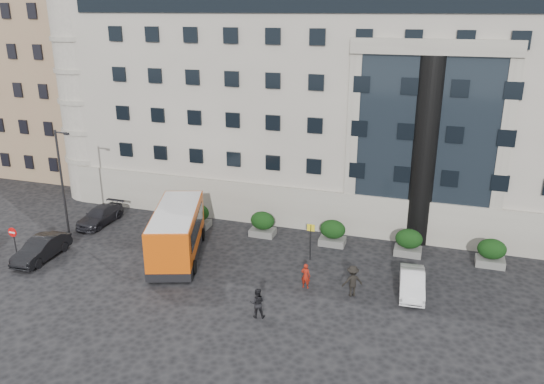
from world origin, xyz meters
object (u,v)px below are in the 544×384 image
(street_lamp, at_px, (63,181))
(parked_car_d, at_px, (137,181))
(bus_stop_sign, at_px, (311,236))
(hedge_b, at_px, (263,224))
(pedestrian_c, at_px, (352,281))
(parked_car_b, at_px, (41,249))
(parked_car_c, at_px, (100,216))
(red_truck, at_px, (170,162))
(pedestrian_b, at_px, (257,303))
(no_entry_sign, at_px, (13,237))
(white_taxi, at_px, (412,283))
(hedge_d, at_px, (409,242))
(minibus, at_px, (177,231))
(hedge_c, at_px, (333,232))
(hedge_e, at_px, (491,252))
(hedge_a, at_px, (198,216))
(pedestrian_a, at_px, (306,276))

(street_lamp, distance_m, parked_car_d, 12.25)
(bus_stop_sign, height_order, parked_car_d, bus_stop_sign)
(hedge_b, xyz_separation_m, pedestrian_c, (7.74, -6.58, 0.02))
(parked_car_b, relative_size, parked_car_d, 0.95)
(hedge_b, bearing_deg, parked_car_c, -172.27)
(street_lamp, xyz_separation_m, bus_stop_sign, (17.44, 2.00, -2.64))
(red_truck, bearing_deg, pedestrian_c, -34.89)
(parked_car_c, height_order, pedestrian_c, pedestrian_c)
(pedestrian_b, height_order, pedestrian_c, pedestrian_c)
(no_entry_sign, xyz_separation_m, parked_car_c, (1.50, 7.12, -1.00))
(street_lamp, relative_size, white_taxi, 2.01)
(parked_car_b, bearing_deg, pedestrian_c, 2.22)
(parked_car_d, bearing_deg, no_entry_sign, -97.96)
(hedge_d, height_order, street_lamp, street_lamp)
(no_entry_sign, bearing_deg, minibus, 21.18)
(hedge_c, xyz_separation_m, parked_car_c, (-17.90, -1.72, -0.28))
(hedge_e, bearing_deg, hedge_d, 180.00)
(hedge_e, relative_size, parked_car_d, 0.39)
(hedge_d, xyz_separation_m, minibus, (-14.69, -5.00, 0.90))
(street_lamp, distance_m, white_taxi, 24.43)
(hedge_a, bearing_deg, hedge_c, 0.00)
(street_lamp, relative_size, pedestrian_b, 4.70)
(hedge_b, distance_m, parked_car_c, 12.82)
(red_truck, bearing_deg, hedge_c, -25.48)
(no_entry_sign, relative_size, pedestrian_a, 1.47)
(street_lamp, bearing_deg, hedge_e, 9.48)
(parked_car_b, distance_m, pedestrian_a, 17.72)
(hedge_b, xyz_separation_m, minibus, (-4.29, -5.00, 0.90))
(hedge_d, height_order, pedestrian_c, pedestrian_c)
(no_entry_sign, height_order, red_truck, red_truck)
(no_entry_sign, distance_m, white_taxi, 25.49)
(hedge_a, height_order, red_truck, red_truck)
(hedge_d, distance_m, minibus, 15.55)
(hedge_a, xyz_separation_m, pedestrian_a, (10.14, -6.51, -0.14))
(street_lamp, relative_size, parked_car_d, 1.70)
(minibus, bearing_deg, hedge_c, 8.79)
(parked_car_c, distance_m, pedestrian_a, 18.28)
(parked_car_d, bearing_deg, bus_stop_sign, -36.53)
(red_truck, bearing_deg, hedge_d, -19.75)
(red_truck, xyz_separation_m, white_taxi, (24.28, -15.83, -0.86))
(hedge_c, relative_size, no_entry_sign, 0.79)
(hedge_a, relative_size, bus_stop_sign, 0.73)
(hedge_a, height_order, parked_car_d, hedge_a)
(white_taxi, bearing_deg, hedge_d, 91.82)
(hedge_c, height_order, red_truck, red_truck)
(parked_car_b, relative_size, pedestrian_a, 2.84)
(street_lamp, distance_m, bus_stop_sign, 17.75)
(hedge_e, bearing_deg, minibus, -165.89)
(street_lamp, xyz_separation_m, parked_car_c, (0.44, 3.08, -3.72))
(red_truck, relative_size, white_taxi, 1.42)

